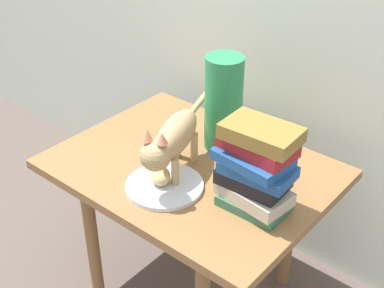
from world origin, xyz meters
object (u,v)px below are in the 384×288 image
Objects in this scene: plate at (165,186)px; candle_jar at (256,135)px; book_stack at (256,167)px; bread_roll at (161,176)px; green_vase at (223,103)px; side_table at (192,182)px; cat at (173,139)px.

plate is 0.39m from candle_jar.
book_stack reaches higher than candle_jar.
bread_roll is 0.30m from book_stack.
green_vase is (-0.27, 0.20, 0.03)m from book_stack.
bread_roll is 0.25× the size of green_vase.
plate is 0.90× the size of book_stack.
plate is at bearing -158.50° from book_stack.
candle_jar is at bearing 70.35° from side_table.
book_stack is (0.28, 0.04, 0.00)m from cat.
bread_roll is (-0.01, -0.00, 0.03)m from plate.
candle_jar is (0.08, 0.38, -0.00)m from bread_roll.
side_table is 0.27m from candle_jar.
plate is 0.51× the size of cat.
cat is at bearing -106.23° from candle_jar.
side_table is 1.89× the size of cat.
side_table is 10.19× the size of candle_jar.
green_vase reaches higher than book_stack.
plate is 0.30m from book_stack.
cat reaches higher than plate.
plate is 2.77× the size of candle_jar.
book_stack is at bearing -57.07° from candle_jar.
green_vase reaches higher than cat.
cat is at bearing -95.64° from side_table.
candle_jar is at bearing 122.93° from book_stack.
cat reaches higher than side_table.
book_stack is 0.35m from candle_jar.
cat is 0.24m from green_vase.
plate is 0.73× the size of green_vase.
bread_roll is at bearing -101.94° from candle_jar.
green_vase is (-0.00, 0.16, 0.23)m from side_table.
green_vase reaches higher than side_table.
green_vase is at bearing 142.68° from book_stack.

